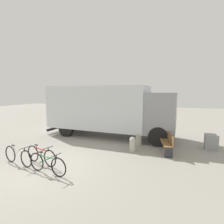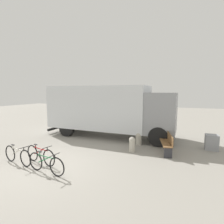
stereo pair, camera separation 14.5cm
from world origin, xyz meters
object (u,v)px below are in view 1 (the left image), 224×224
object	(u,v)px
bicycle_near	(18,156)
bicycle_middle	(41,155)
utility_box	(211,142)
delivery_truck	(108,108)
bollard_near_bench	(133,144)
bicycle_far	(47,164)
bollard_far_bench	(139,138)
park_bench	(167,141)

from	to	relation	value
bicycle_near	bicycle_middle	world-z (taller)	same
bicycle_near	utility_box	size ratio (longest dim) A/B	2.22
delivery_truck	bicycle_middle	distance (m)	5.43
bicycle_middle	utility_box	xyz separation A→B (m)	(6.56, 4.45, 0.02)
bicycle_near	bollard_near_bench	world-z (taller)	bicycle_near
bicycle_near	bicycle_far	distance (m)	1.62
bicycle_middle	bollard_near_bench	xyz separation A→B (m)	(3.00, 2.74, 0.03)
bicycle_far	utility_box	size ratio (longest dim) A/B	2.24
delivery_truck	bollard_far_bench	size ratio (longest dim) A/B	12.00
bicycle_middle	bicycle_far	xyz separation A→B (m)	(0.80, -0.57, 0.00)
park_bench	bicycle_far	bearing A→B (deg)	123.59
bicycle_near	utility_box	xyz separation A→B (m)	(7.36, 4.82, 0.02)
bollard_near_bench	utility_box	distance (m)	3.95
bicycle_far	bicycle_middle	bearing A→B (deg)	150.12
bicycle_middle	bollard_far_bench	size ratio (longest dim) A/B	2.48
delivery_truck	park_bench	size ratio (longest dim) A/B	4.24
bicycle_middle	bollard_far_bench	world-z (taller)	bicycle_middle
park_bench	bicycle_near	bearing A→B (deg)	111.97
park_bench	bollard_near_bench	xyz separation A→B (m)	(-1.54, -0.64, -0.11)
delivery_truck	bicycle_far	distance (m)	5.93
park_bench	bicycle_near	distance (m)	6.52
utility_box	bicycle_far	bearing A→B (deg)	-138.88
utility_box	park_bench	bearing A→B (deg)	-152.10
bicycle_near	bicycle_middle	distance (m)	0.89
bicycle_far	bollard_near_bench	distance (m)	3.97
park_bench	bicycle_far	distance (m)	5.43
bicycle_middle	utility_box	bearing A→B (deg)	44.56
delivery_truck	bicycle_middle	bearing A→B (deg)	-97.65
bicycle_middle	bollard_far_bench	xyz separation A→B (m)	(3.02, 3.96, 0.01)
bicycle_far	bollard_near_bench	bearing A→B (deg)	62.17
bicycle_middle	bicycle_far	world-z (taller)	same
bicycle_near	bicycle_middle	size ratio (longest dim) A/B	1.00
bollard_near_bench	utility_box	bearing A→B (deg)	25.65
delivery_truck	bicycle_far	xyz separation A→B (m)	(0.06, -5.75, -1.44)
bollard_far_bench	bicycle_middle	bearing A→B (deg)	-127.40
bollard_near_bench	bollard_far_bench	size ratio (longest dim) A/B	1.06
park_bench	bicycle_middle	bearing A→B (deg)	113.60
delivery_truck	utility_box	xyz separation A→B (m)	(5.82, -0.73, -1.42)
utility_box	delivery_truck	bearing A→B (deg)	172.84
delivery_truck	bicycle_far	world-z (taller)	delivery_truck
bicycle_far	park_bench	bearing A→B (deg)	52.32
delivery_truck	bollard_near_bench	xyz separation A→B (m)	(2.26, -2.44, -1.41)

